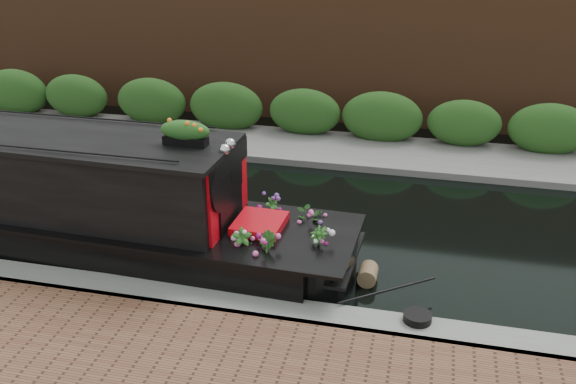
# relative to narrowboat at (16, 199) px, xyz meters

# --- Properties ---
(ground) EXTENTS (80.00, 80.00, 0.00)m
(ground) POSITION_rel_narrowboat_xyz_m (3.88, 1.86, -0.85)
(ground) COLOR black
(ground) RESTS_ON ground
(near_bank_coping) EXTENTS (40.00, 0.60, 0.50)m
(near_bank_coping) POSITION_rel_narrowboat_xyz_m (3.88, -1.44, -0.85)
(near_bank_coping) COLOR slate
(near_bank_coping) RESTS_ON ground
(far_bank_path) EXTENTS (40.00, 2.40, 0.34)m
(far_bank_path) POSITION_rel_narrowboat_xyz_m (3.88, 6.06, -0.85)
(far_bank_path) COLOR #62625E
(far_bank_path) RESTS_ON ground
(far_hedge) EXTENTS (40.00, 1.10, 2.80)m
(far_hedge) POSITION_rel_narrowboat_xyz_m (3.88, 6.96, -0.85)
(far_hedge) COLOR #224B19
(far_hedge) RESTS_ON ground
(far_brick_wall) EXTENTS (40.00, 1.00, 8.00)m
(far_brick_wall) POSITION_rel_narrowboat_xyz_m (3.88, 9.06, -0.85)
(far_brick_wall) COLOR #56321D
(far_brick_wall) RESTS_ON ground
(narrowboat) EXTENTS (12.32, 2.54, 2.88)m
(narrowboat) POSITION_rel_narrowboat_xyz_m (0.00, 0.00, 0.00)
(narrowboat) COLOR black
(narrowboat) RESTS_ON ground
(rope_fender) EXTENTS (0.32, 0.43, 0.32)m
(rope_fender) POSITION_rel_narrowboat_xyz_m (6.64, 0.00, -0.70)
(rope_fender) COLOR brown
(rope_fender) RESTS_ON ground
(coiled_mooring_rope) EXTENTS (0.43, 0.43, 0.12)m
(coiled_mooring_rope) POSITION_rel_narrowboat_xyz_m (7.52, -1.29, -0.54)
(coiled_mooring_rope) COLOR black
(coiled_mooring_rope) RESTS_ON near_bank_coping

